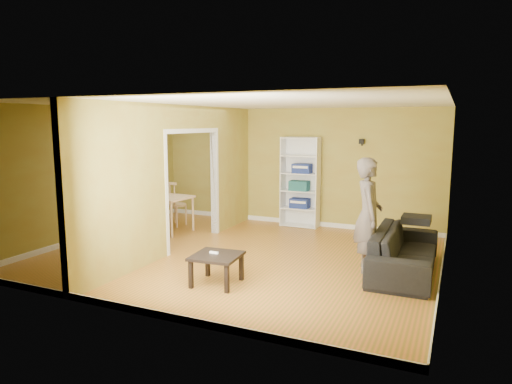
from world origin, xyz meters
TOP-DOWN VIEW (x-y plane):
  - room_shell at (0.00, 0.00)m, footprint 6.50×6.50m
  - partition at (-1.20, 0.00)m, footprint 0.22×5.50m
  - wall_speaker at (1.50, 2.69)m, footprint 0.10×0.10m
  - sofa at (2.70, 0.25)m, footprint 2.28×1.00m
  - person at (2.16, 0.06)m, footprint 0.89×0.78m
  - bookshelf at (0.22, 2.61)m, footprint 0.83×0.36m
  - paper_box_navy_a at (0.21, 2.56)m, footprint 0.41×0.27m
  - paper_box_teal at (0.19, 2.56)m, footprint 0.42×0.27m
  - paper_box_navy_b at (0.25, 2.56)m, footprint 0.40×0.26m
  - coffee_table at (0.32, -1.44)m, footprint 0.65×0.65m
  - game_controller at (0.26, -1.40)m, footprint 0.13×0.04m
  - dining_table at (-2.33, 0.94)m, footprint 1.21×0.81m
  - chair_left at (-3.10, 0.96)m, footprint 0.57×0.57m
  - chair_near at (-2.34, 0.33)m, footprint 0.55×0.55m
  - chair_far at (-2.35, 1.50)m, footprint 0.51×0.51m

SIDE VIEW (x-z plane):
  - coffee_table at x=0.32m, z-range 0.15..0.59m
  - sofa at x=2.70m, z-range 0.00..0.86m
  - game_controller at x=0.26m, z-range 0.44..0.46m
  - chair_left at x=-3.10m, z-range 0.00..0.93m
  - chair_near at x=-2.34m, z-range 0.00..0.93m
  - chair_far at x=-2.35m, z-range 0.00..1.01m
  - paper_box_navy_a at x=0.21m, z-range 0.42..0.63m
  - dining_table at x=-2.33m, z-range 0.30..1.06m
  - paper_box_teal at x=0.19m, z-range 0.81..1.02m
  - bookshelf at x=0.22m, z-range 0.00..1.98m
  - person at x=2.16m, z-range 0.00..2.08m
  - paper_box_navy_b at x=0.25m, z-range 1.19..1.40m
  - room_shell at x=0.00m, z-range -1.95..4.55m
  - partition at x=-1.20m, z-range 0.00..2.60m
  - wall_speaker at x=1.50m, z-range 1.85..1.95m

